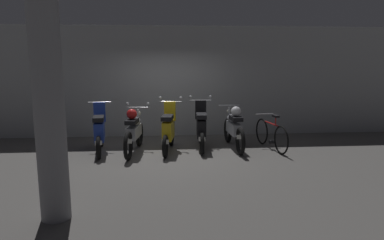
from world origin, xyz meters
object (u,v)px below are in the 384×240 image
Objects in this scene: support_pillar at (49,107)px; motorbike_slot_2 at (169,130)px; motorbike_slot_4 at (234,128)px; bicycle at (271,135)px; motorbike_slot_0 at (100,131)px; motorbike_slot_3 at (201,127)px; motorbike_slot_1 at (134,131)px.

motorbike_slot_2 is at bearing 65.39° from support_pillar.
motorbike_slot_4 is 0.94m from bicycle.
motorbike_slot_4 reaches higher than bicycle.
support_pillar reaches higher than bicycle.
motorbike_slot_0 is 0.53× the size of support_pillar.
motorbike_slot_3 reaches higher than motorbike_slot_4.
motorbike_slot_3 is 1.75m from bicycle.
motorbike_slot_3 is 0.82m from motorbike_slot_4.
motorbike_slot_4 is (2.45, 0.23, -0.00)m from motorbike_slot_1.
motorbike_slot_1 is 1.00× the size of motorbike_slot_4.
support_pillar is (-4.18, -3.56, 1.21)m from bicycle.
motorbike_slot_1 is at bearing -174.55° from motorbike_slot_4.
motorbike_slot_1 is 3.72m from support_pillar.
motorbike_slot_3 is at bearing 57.08° from support_pillar.
motorbike_slot_2 is 1.00× the size of motorbike_slot_3.
motorbike_slot_2 is 0.86× the size of motorbike_slot_4.
motorbike_slot_2 is at bearing -165.27° from motorbike_slot_3.
motorbike_slot_0 is 0.86× the size of motorbike_slot_4.
motorbike_slot_2 reaches higher than bicycle.
motorbike_slot_4 is 5.06m from support_pillar.
support_pillar reaches higher than motorbike_slot_1.
motorbike_slot_2 is 1.64m from motorbike_slot_4.
motorbike_slot_2 is 0.98× the size of bicycle.
support_pillar reaches higher than motorbike_slot_2.
bicycle is (0.92, -0.15, -0.16)m from motorbike_slot_4.
bicycle is 0.54× the size of support_pillar.
support_pillar reaches higher than motorbike_slot_0.
motorbike_slot_3 is (2.46, 0.20, 0.00)m from motorbike_slot_0.
motorbike_slot_1 is 1.14× the size of bicycle.
bicycle is at bearing -7.31° from motorbike_slot_3.
motorbike_slot_2 is 0.53× the size of support_pillar.
motorbike_slot_0 is 3.28m from motorbike_slot_4.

